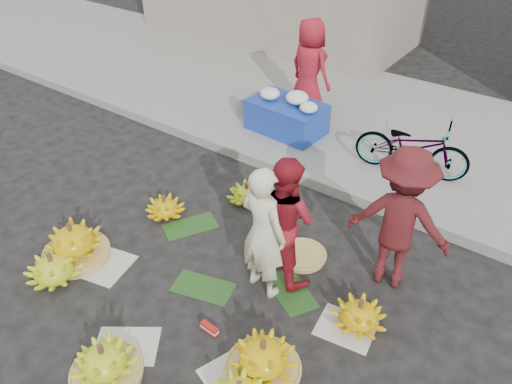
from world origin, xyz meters
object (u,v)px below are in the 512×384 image
Objects in this scene: banana_bunch_4 at (263,360)px; bicycle at (412,146)px; vendor_cream at (263,233)px; banana_bunch_0 at (74,243)px; flower_table at (287,115)px.

banana_bunch_4 is 3.78m from bicycle.
bicycle is at bearing 92.26° from banana_bunch_4.
banana_bunch_4 is 1.21m from vendor_cream.
bicycle is at bearing -89.75° from vendor_cream.
vendor_cream is at bearing 23.40° from banana_bunch_0.
vendor_cream reaches higher than banana_bunch_0.
banana_bunch_0 is at bearing -92.63° from flower_table.
vendor_cream is at bearing -57.78° from flower_table.
vendor_cream reaches higher than banana_bunch_4.
banana_bunch_0 is 3.80m from flower_table.
flower_table is at bearing -52.35° from vendor_cream.
vendor_cream reaches higher than flower_table.
banana_bunch_4 is at bearing 134.40° from vendor_cream.
bicycle is (2.46, 3.75, 0.31)m from banana_bunch_0.
flower_table is at bearing 119.90° from banana_bunch_4.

